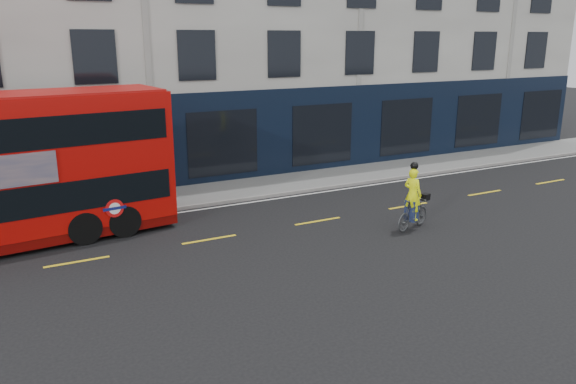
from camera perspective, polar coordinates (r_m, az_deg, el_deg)
ground at (r=16.78m, az=-6.25°, el=-6.40°), size 120.00×120.00×0.00m
pavement at (r=22.63m, az=-12.27°, el=-0.69°), size 60.00×3.00×0.12m
kerb at (r=21.24m, az=-11.19°, el=-1.68°), size 60.00×0.12×0.13m
building_terrace at (r=28.09m, az=-16.88°, el=17.44°), size 50.00×10.07×15.00m
road_edge_line at (r=20.99m, az=-10.94°, el=-2.06°), size 58.00×0.10×0.01m
lane_dashes at (r=18.09m, az=-7.99°, el=-4.79°), size 58.00×0.12×0.01m
cyclist at (r=19.12m, az=12.58°, el=-1.46°), size 1.80×1.00×2.31m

